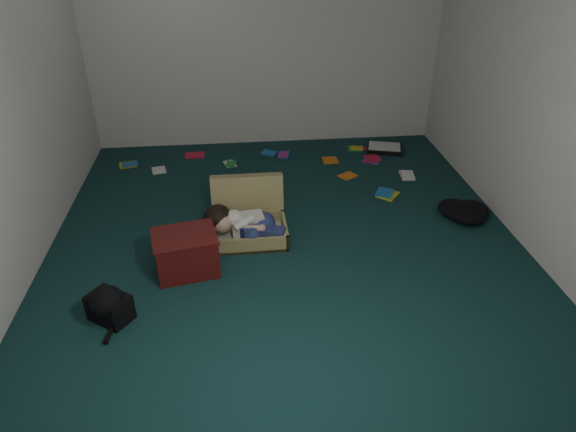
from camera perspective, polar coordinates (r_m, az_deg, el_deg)
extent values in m
plane|color=#123332|center=(4.42, -0.21, -2.91)|extent=(4.50, 4.50, 0.00)
plane|color=silver|center=(6.03, -2.57, 19.76)|extent=(4.50, 0.00, 4.50)
plane|color=silver|center=(1.86, 6.95, -7.87)|extent=(4.50, 0.00, 4.50)
plane|color=silver|center=(4.16, -29.35, 10.85)|extent=(0.00, 4.50, 4.50)
plane|color=silver|center=(4.51, 26.66, 12.82)|extent=(0.00, 4.50, 4.50)
cube|color=#9C8F56|center=(4.43, -4.28, -1.80)|extent=(0.64, 0.46, 0.15)
cube|color=beige|center=(4.45, -4.26, -2.19)|extent=(0.58, 0.40, 0.02)
cube|color=#9C8F56|center=(4.60, -4.52, 1.80)|extent=(0.64, 0.20, 0.47)
cube|color=silver|center=(4.37, -4.55, -1.02)|extent=(0.29, 0.19, 0.20)
sphere|color=tan|center=(4.32, -7.27, -0.75)|extent=(0.17, 0.17, 0.17)
ellipsoid|color=black|center=(4.35, -7.78, -0.07)|extent=(0.23, 0.24, 0.20)
ellipsoid|color=navy|center=(4.38, -2.77, -0.85)|extent=(0.21, 0.24, 0.20)
cube|color=navy|center=(4.30, -3.64, -1.71)|extent=(0.26, 0.20, 0.13)
cube|color=navy|center=(4.31, -1.81, -1.92)|extent=(0.24, 0.17, 0.10)
sphere|color=white|center=(4.35, -0.70, -1.86)|extent=(0.10, 0.10, 0.10)
sphere|color=white|center=(4.30, -0.61, -2.42)|extent=(0.09, 0.09, 0.09)
cylinder|color=tan|center=(4.25, -3.89, -1.35)|extent=(0.17, 0.06, 0.06)
cube|color=#4E110F|center=(4.08, -11.23, -4.18)|extent=(0.52, 0.44, 0.31)
cube|color=#4E110F|center=(3.99, -11.47, -2.22)|extent=(0.55, 0.47, 0.02)
cube|color=black|center=(6.24, 10.65, 7.39)|extent=(0.47, 0.40, 0.05)
cube|color=white|center=(6.23, 10.68, 7.63)|extent=(0.42, 0.35, 0.01)
cube|color=gold|center=(6.02, -17.32, 5.43)|extent=(0.18, 0.14, 0.02)
cube|color=red|center=(6.09, -10.32, 6.64)|extent=(0.23, 0.22, 0.02)
cube|color=white|center=(5.82, -6.49, 5.80)|extent=(0.18, 0.21, 0.02)
cube|color=#216DB3|center=(6.00, -0.45, 6.77)|extent=(0.19, 0.22, 0.02)
cube|color=orange|center=(5.89, 4.69, 6.18)|extent=(0.22, 0.21, 0.02)
cube|color=#268E30|center=(6.22, 7.43, 7.42)|extent=(0.19, 0.15, 0.02)
cube|color=#942580|center=(5.97, 9.28, 6.23)|extent=(0.22, 0.22, 0.02)
cube|color=beige|center=(5.67, 13.08, 4.42)|extent=(0.17, 0.20, 0.02)
cube|color=gold|center=(5.23, 11.02, 2.34)|extent=(0.20, 0.22, 0.02)
cube|color=red|center=(6.26, 9.70, 7.37)|extent=(0.22, 0.20, 0.02)
cube|color=white|center=(5.81, -14.16, 4.97)|extent=(0.20, 0.16, 0.02)
cube|color=#216DB3|center=(6.06, -2.12, 6.99)|extent=(0.22, 0.22, 0.02)
cube|color=orange|center=(5.55, 6.67, 4.49)|extent=(0.15, 0.19, 0.02)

